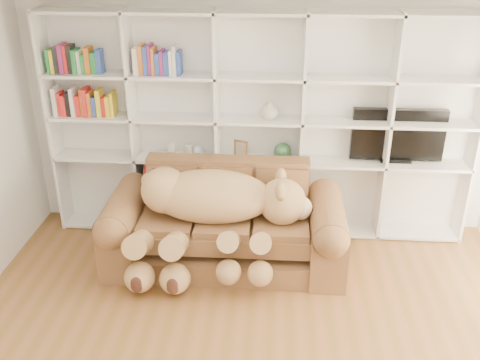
# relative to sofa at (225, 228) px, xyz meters

# --- Properties ---
(ceiling) EXTENTS (5.00, 5.00, 0.00)m
(ceiling) POSITION_rel_sofa_xyz_m (0.30, -1.65, 2.33)
(ceiling) COLOR white
(ceiling) RESTS_ON wall_back
(wall_back) EXTENTS (5.00, 0.02, 2.70)m
(wall_back) POSITION_rel_sofa_xyz_m (0.30, 0.85, 0.98)
(wall_back) COLOR white
(wall_back) RESTS_ON floor
(bookshelf) EXTENTS (4.43, 0.35, 2.40)m
(bookshelf) POSITION_rel_sofa_xyz_m (0.06, 0.71, 0.93)
(bookshelf) COLOR white
(bookshelf) RESTS_ON floor
(sofa) EXTENTS (2.34, 1.01, 0.99)m
(sofa) POSITION_rel_sofa_xyz_m (0.00, 0.00, 0.00)
(sofa) COLOR brown
(sofa) RESTS_ON floor
(teddy_bear) EXTENTS (1.73, 0.96, 1.01)m
(teddy_bear) POSITION_rel_sofa_xyz_m (-0.11, -0.20, 0.31)
(teddy_bear) COLOR tan
(teddy_bear) RESTS_ON sofa
(throw_pillow) EXTENTS (0.48, 0.39, 0.44)m
(throw_pillow) POSITION_rel_sofa_xyz_m (-0.65, 0.16, 0.34)
(throw_pillow) COLOR #601110
(throw_pillow) RESTS_ON sofa
(gift_box) EXTENTS (0.36, 0.35, 0.23)m
(gift_box) POSITION_rel_sofa_xyz_m (1.04, -0.24, -0.25)
(gift_box) COLOR #CA411A
(gift_box) RESTS_ON floor
(tv) EXTENTS (0.96, 0.18, 0.57)m
(tv) POSITION_rel_sofa_xyz_m (1.74, 0.71, 0.77)
(tv) COLOR black
(tv) RESTS_ON bookshelf
(picture_frame) EXTENTS (0.15, 0.08, 0.19)m
(picture_frame) POSITION_rel_sofa_xyz_m (0.11, 0.66, 0.60)
(picture_frame) COLOR brown
(picture_frame) RESTS_ON bookshelf
(green_vase) EXTENTS (0.18, 0.18, 0.18)m
(green_vase) POSITION_rel_sofa_xyz_m (0.56, 0.66, 0.58)
(green_vase) COLOR #316138
(green_vase) RESTS_ON bookshelf
(figurine_tall) EXTENTS (0.09, 0.09, 0.17)m
(figurine_tall) POSITION_rel_sofa_xyz_m (-0.64, 0.66, 0.58)
(figurine_tall) COLOR silver
(figurine_tall) RESTS_ON bookshelf
(figurine_short) EXTENTS (0.09, 0.09, 0.13)m
(figurine_short) POSITION_rel_sofa_xyz_m (-0.45, 0.66, 0.56)
(figurine_short) COLOR silver
(figurine_short) RESTS_ON bookshelf
(snow_globe) EXTENTS (0.12, 0.12, 0.12)m
(snow_globe) POSITION_rel_sofa_xyz_m (-0.35, 0.66, 0.56)
(snow_globe) COLOR silver
(snow_globe) RESTS_ON bookshelf
(shelf_vase) EXTENTS (0.22, 0.22, 0.19)m
(shelf_vase) POSITION_rel_sofa_xyz_m (0.41, 0.66, 1.04)
(shelf_vase) COLOR beige
(shelf_vase) RESTS_ON bookshelf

